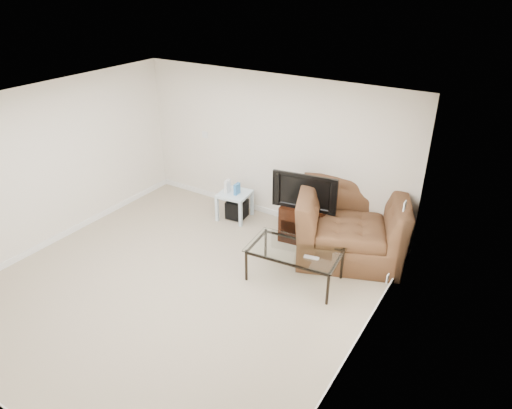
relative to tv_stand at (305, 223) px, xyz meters
The scene contains 18 objects.
floor 2.26m from the tv_stand, 113.70° to the right, with size 5.00×5.00×0.00m, color tan.
ceiling 3.13m from the tv_stand, 113.70° to the right, with size 5.00×5.00×0.00m, color white.
wall_back 1.38m from the tv_stand, 153.43° to the left, with size 5.00×0.02×2.50m, color silver.
wall_left 4.08m from the tv_stand, 148.91° to the right, with size 0.02×5.00×2.50m, color silver.
wall_right 2.77m from the tv_stand, 52.03° to the right, with size 0.02×5.00×2.50m, color silver.
plate_back 2.52m from the tv_stand, 169.22° to the left, with size 0.12×0.02×0.12m, color white.
plate_right_switch 1.90m from the tv_stand, 15.82° to the right, with size 0.02×0.09×0.13m, color white.
plate_right_outlet 1.76m from the tv_stand, 25.28° to the right, with size 0.02×0.08×0.12m, color white.
tv_stand is the anchor object (origin of this frame).
dvd_player 0.21m from the tv_stand, 82.77° to the right, with size 0.41×0.29×0.06m, color black.
television 0.60m from the tv_stand, 82.77° to the right, with size 0.95×0.19×0.59m, color black.
side_table 1.37m from the tv_stand, behind, with size 0.51×0.51×0.49m, color silver, non-canonical shape.
subwoofer 1.35m from the tv_stand, behind, with size 0.32×0.32×0.32m, color black.
game_console 1.52m from the tv_stand, behind, with size 0.05×0.16×0.22m, color white.
game_case 1.34m from the tv_stand, behind, with size 0.05×0.14×0.19m, color #337FCC.
recliner 0.85m from the tv_stand, ahead, with size 1.59×1.03×1.39m, color #4E3A22.
coffee_table 1.11m from the tv_stand, 71.08° to the right, with size 1.28×0.72×0.50m, color black, non-canonical shape.
remote 1.32m from the tv_stand, 60.21° to the right, with size 0.20×0.06×0.02m, color #B2B2B7.
Camera 1 is at (3.61, -3.78, 3.93)m, focal length 32.00 mm.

